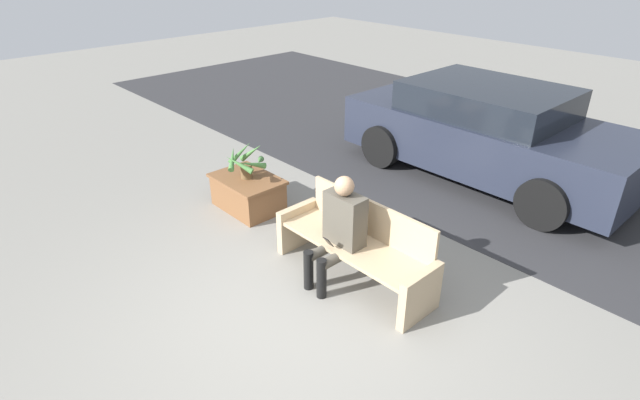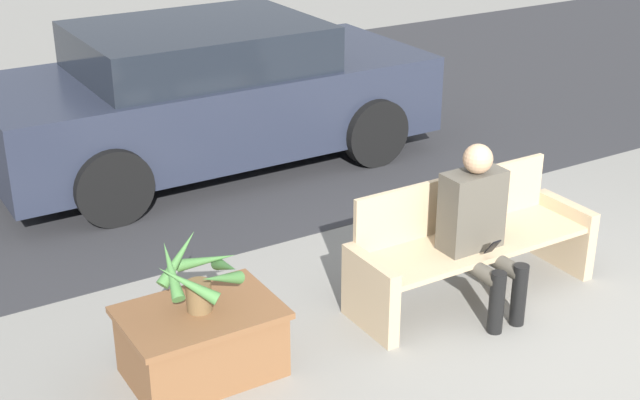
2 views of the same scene
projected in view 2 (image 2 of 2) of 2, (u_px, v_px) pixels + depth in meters
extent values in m
plane|color=gray|center=(565.00, 342.00, 5.87)|extent=(30.00, 30.00, 0.00)
cube|color=#2D2D30|center=(221.00, 123.00, 9.99)|extent=(20.00, 6.00, 0.01)
cube|color=tan|center=(370.00, 295.00, 5.92)|extent=(0.09, 0.57, 0.53)
cube|color=tan|center=(564.00, 234.00, 6.76)|extent=(0.09, 0.57, 0.53)
cube|color=tan|center=(475.00, 244.00, 6.28)|extent=(1.69, 0.52, 0.04)
cube|color=tan|center=(453.00, 202.00, 6.40)|extent=(1.69, 0.04, 0.41)
cube|color=#4C473D|center=(472.00, 210.00, 6.09)|extent=(0.44, 0.22, 0.56)
sphere|color=tan|center=(478.00, 159.00, 5.92)|extent=(0.20, 0.20, 0.20)
cylinder|color=#4C473D|center=(478.00, 269.00, 6.01)|extent=(0.11, 0.42, 0.11)
cylinder|color=#4C473D|center=(500.00, 262.00, 6.10)|extent=(0.11, 0.42, 0.11)
cylinder|color=black|center=(497.00, 303.00, 5.91)|extent=(0.10, 0.10, 0.45)
cylinder|color=black|center=(519.00, 295.00, 6.00)|extent=(0.10, 0.10, 0.45)
cube|color=black|center=(492.00, 247.00, 5.98)|extent=(0.07, 0.09, 0.12)
cube|color=brown|center=(202.00, 342.00, 5.47)|extent=(0.90, 0.62, 0.45)
cube|color=brown|center=(200.00, 313.00, 5.38)|extent=(0.95, 0.67, 0.04)
cylinder|color=brown|center=(199.00, 296.00, 5.34)|extent=(0.15, 0.15, 0.19)
cone|color=#427538|center=(226.00, 266.00, 5.34)|extent=(0.12, 0.39, 0.21)
cone|color=#427538|center=(207.00, 260.00, 5.44)|extent=(0.35, 0.32, 0.18)
cone|color=#427538|center=(178.00, 258.00, 5.33)|extent=(0.35, 0.21, 0.30)
cone|color=#427538|center=(171.00, 270.00, 5.20)|extent=(0.14, 0.37, 0.29)
cone|color=#427538|center=(188.00, 284.00, 5.11)|extent=(0.34, 0.31, 0.24)
cone|color=#427538|center=(221.00, 278.00, 5.19)|extent=(0.38, 0.25, 0.23)
cube|color=#232838|center=(211.00, 104.00, 8.65)|extent=(4.28, 1.80, 0.76)
cube|color=black|center=(197.00, 46.00, 8.36)|extent=(2.22, 1.66, 0.42)
cylinder|color=black|center=(375.00, 132.00, 8.68)|extent=(0.68, 0.18, 0.68)
cylinder|color=black|center=(285.00, 87.00, 10.09)|extent=(0.68, 0.18, 0.68)
cylinder|color=black|center=(113.00, 187.00, 7.42)|extent=(0.68, 0.18, 0.68)
cylinder|color=black|center=(52.00, 127.00, 8.83)|extent=(0.68, 0.18, 0.68)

